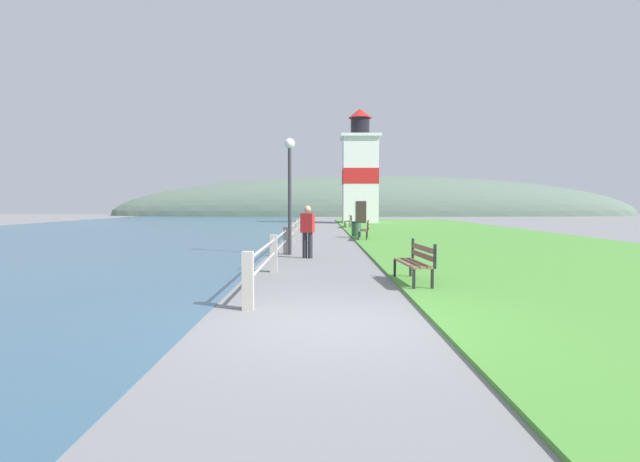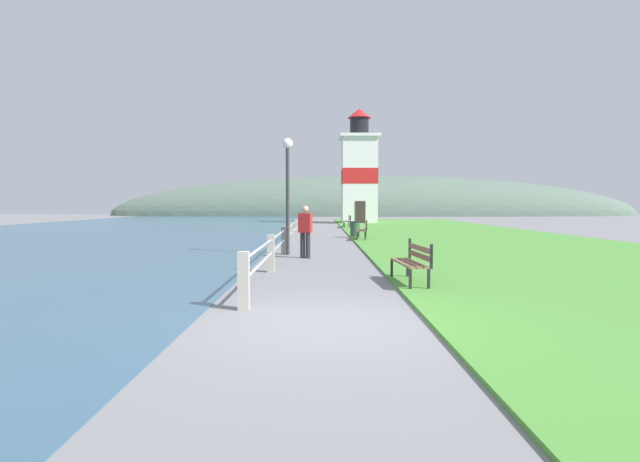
{
  "view_description": "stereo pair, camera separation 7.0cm",
  "coord_description": "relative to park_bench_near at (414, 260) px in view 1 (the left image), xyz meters",
  "views": [
    {
      "loc": [
        -0.18,
        -7.09,
        1.73
      ],
      "look_at": [
        -0.07,
        19.41,
        0.3
      ],
      "focal_mm": 28.0,
      "sensor_mm": 36.0,
      "label": 1
    },
    {
      "loc": [
        -0.11,
        -7.09,
        1.73
      ],
      "look_at": [
        -0.07,
        19.41,
        0.3
      ],
      "focal_mm": 28.0,
      "sensor_mm": 36.0,
      "label": 2
    }
  ],
  "objects": [
    {
      "name": "lighthouse",
      "position": [
        1.56,
        34.79,
        3.94
      ],
      "size": [
        3.56,
        3.56,
        10.34
      ],
      "color": "white",
      "rests_on": "ground_plane"
    },
    {
      "name": "park_bench_midway",
      "position": [
        0.1,
        13.36,
        0.0
      ],
      "size": [
        0.68,
        1.96,
        0.94
      ],
      "rotation": [
        0.0,
        0.0,
        3.03
      ],
      "color": "brown",
      "rests_on": "ground_plane"
    },
    {
      "name": "park_bench_near",
      "position": [
        0.0,
        0.0,
        0.0
      ],
      "size": [
        0.6,
        1.76,
        0.94
      ],
      "rotation": [
        0.0,
        0.0,
        3.22
      ],
      "color": "brown",
      "rests_on": "ground_plane"
    },
    {
      "name": "park_bench_far",
      "position": [
        0.05,
        25.97,
        0.0
      ],
      "size": [
        0.47,
        1.91,
        0.94
      ],
      "rotation": [
        0.0,
        0.0,
        3.14
      ],
      "color": "brown",
      "rests_on": "ground_plane"
    },
    {
      "name": "trash_bin",
      "position": [
        -0.18,
        15.1,
        -0.11
      ],
      "size": [
        0.54,
        0.54,
        0.84
      ],
      "color": "#2D5138",
      "rests_on": "ground_plane"
    },
    {
      "name": "seawall_railing",
      "position": [
        -3.24,
        13.36,
        0.02
      ],
      "size": [
        0.18,
        31.98,
        0.96
      ],
      "color": "#A8A399",
      "rests_on": "ground_plane"
    },
    {
      "name": "distant_hillside",
      "position": [
        6.11,
        65.05,
        -0.54
      ],
      "size": [
        80.0,
        16.0,
        12.0
      ],
      "color": "#566B5B",
      "rests_on": "ground_plane"
    },
    {
      "name": "water_strip",
      "position": [
        -15.84,
        15.76,
        -0.53
      ],
      "size": [
        24.0,
        92.6,
        0.01
      ],
      "color": "#385B75",
      "rests_on": "ground_plane"
    },
    {
      "name": "grass_verge",
      "position": [
        5.57,
        15.76,
        -0.51
      ],
      "size": [
        12.0,
        57.88,
        0.06
      ],
      "color": "#4C8E38",
      "rests_on": "ground_plane"
    },
    {
      "name": "ground_plane",
      "position": [
        -1.89,
        -3.53,
        -0.54
      ],
      "size": [
        160.0,
        160.0,
        0.0
      ],
      "primitive_type": "plane",
      "color": "slate"
    },
    {
      "name": "person_strolling",
      "position": [
        -2.47,
        5.28,
        0.38
      ],
      "size": [
        0.46,
        0.35,
        1.68
      ],
      "rotation": [
        0.0,
        0.0,
        1.22
      ],
      "color": "#28282D",
      "rests_on": "ground_plane"
    },
    {
      "name": "lamp_post",
      "position": [
        -3.09,
        6.35,
        2.2
      ],
      "size": [
        0.36,
        0.36,
        3.96
      ],
      "color": "#333338",
      "rests_on": "ground_plane"
    }
  ]
}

